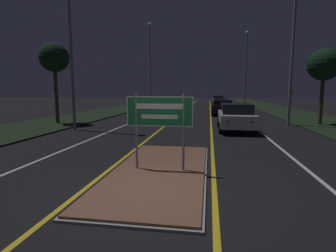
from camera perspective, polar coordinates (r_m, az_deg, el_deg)
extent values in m
plane|color=black|center=(6.14, -4.48, -14.20)|extent=(160.00, 160.00, 0.00)
cube|color=#999993|center=(7.51, -1.80, -9.84)|extent=(2.62, 6.20, 0.05)
cube|color=brown|center=(7.50, -1.80, -9.66)|extent=(2.50, 6.08, 0.10)
cube|color=black|center=(27.84, -14.05, 2.83)|extent=(5.00, 100.00, 0.08)
cube|color=black|center=(26.91, 26.56, 2.08)|extent=(5.00, 100.00, 0.08)
cube|color=gold|center=(30.76, 3.61, 3.41)|extent=(0.12, 70.00, 0.01)
cube|color=gold|center=(30.62, 9.21, 3.31)|extent=(0.12, 70.00, 0.01)
cube|color=silver|center=(31.12, -1.36, 3.48)|extent=(0.12, 70.00, 0.01)
cube|color=silver|center=(30.76, 14.26, 3.19)|extent=(0.12, 70.00, 0.01)
cube|color=silver|center=(31.79, -6.70, 3.52)|extent=(0.10, 70.00, 0.01)
cube|color=silver|center=(31.18, 19.76, 3.04)|extent=(0.10, 70.00, 0.01)
cylinder|color=gray|center=(7.40, -6.89, -1.08)|extent=(0.07, 0.07, 2.13)
cylinder|color=gray|center=(7.16, 3.38, -1.33)|extent=(0.07, 0.07, 2.13)
cube|color=#19703D|center=(7.18, -1.86, 3.19)|extent=(1.84, 0.04, 0.82)
cube|color=white|center=(7.16, -1.89, 3.18)|extent=(1.84, 0.00, 0.82)
cube|color=#19703D|center=(7.16, -1.89, 3.18)|extent=(1.78, 0.01, 0.77)
cube|color=white|center=(7.15, -1.91, 4.32)|extent=(1.29, 0.01, 0.15)
cube|color=white|center=(7.17, -1.90, 2.03)|extent=(1.01, 0.01, 0.11)
cylinder|color=gray|center=(16.52, -20.49, 17.97)|extent=(0.18, 0.18, 10.73)
cylinder|color=gray|center=(35.79, -3.91, 12.58)|extent=(0.18, 0.18, 10.71)
sphere|color=white|center=(36.67, -4.00, 21.18)|extent=(0.50, 0.50, 0.50)
cylinder|color=gray|center=(18.79, 25.52, 15.42)|extent=(0.18, 0.18, 10.11)
cylinder|color=gray|center=(38.09, 16.57, 11.35)|extent=(0.18, 0.18, 9.86)
sphere|color=white|center=(38.78, 16.87, 18.86)|extent=(0.49, 0.49, 0.49)
cube|color=silver|center=(15.72, 14.46, 1.57)|extent=(1.84, 4.55, 0.69)
cube|color=black|center=(15.39, 14.63, 3.73)|extent=(1.62, 2.37, 0.53)
sphere|color=red|center=(13.42, 12.96, 0.99)|extent=(0.14, 0.14, 0.14)
sphere|color=red|center=(13.55, 17.77, 0.88)|extent=(0.14, 0.14, 0.14)
cylinder|color=black|center=(17.09, 11.04, 0.99)|extent=(0.22, 0.67, 0.67)
cylinder|color=black|center=(17.25, 16.89, 0.86)|extent=(0.22, 0.67, 0.67)
cylinder|color=black|center=(14.30, 11.44, -0.31)|extent=(0.22, 0.67, 0.67)
cylinder|color=black|center=(14.48, 18.40, -0.45)|extent=(0.22, 0.67, 0.67)
cube|color=black|center=(25.48, 11.63, 3.91)|extent=(1.86, 4.46, 0.69)
cube|color=black|center=(25.18, 11.69, 5.12)|extent=(1.64, 2.32, 0.41)
sphere|color=red|center=(23.25, 10.46, 3.81)|extent=(0.14, 0.14, 0.14)
sphere|color=red|center=(23.31, 13.30, 3.74)|extent=(0.14, 0.14, 0.14)
cylinder|color=black|center=(26.85, 9.57, 3.41)|extent=(0.22, 0.67, 0.67)
cylinder|color=black|center=(26.93, 13.37, 3.32)|extent=(0.22, 0.67, 0.67)
cylinder|color=black|center=(24.10, 9.64, 2.93)|extent=(0.22, 0.67, 0.67)
cylinder|color=black|center=(24.19, 13.87, 2.84)|extent=(0.22, 0.67, 0.67)
cube|color=#4C514C|center=(34.52, 11.18, 4.80)|extent=(1.74, 4.54, 0.58)
cube|color=black|center=(34.22, 11.22, 5.61)|extent=(1.53, 2.36, 0.42)
sphere|color=red|center=(32.25, 10.38, 4.75)|extent=(0.14, 0.14, 0.14)
sphere|color=red|center=(32.30, 12.30, 4.71)|extent=(0.14, 0.14, 0.14)
cylinder|color=black|center=(35.91, 9.76, 4.47)|extent=(0.22, 0.69, 0.69)
cylinder|color=black|center=(35.98, 12.41, 4.41)|extent=(0.22, 0.69, 0.69)
cylinder|color=black|center=(33.11, 9.83, 4.21)|extent=(0.22, 0.69, 0.69)
cylinder|color=black|center=(33.17, 12.70, 4.14)|extent=(0.22, 0.69, 0.69)
cube|color=silver|center=(44.81, 10.83, 5.45)|extent=(1.84, 4.21, 0.67)
cube|color=black|center=(44.54, 10.85, 6.18)|extent=(1.62, 2.19, 0.48)
sphere|color=red|center=(42.71, 10.15, 5.48)|extent=(0.14, 0.14, 0.14)
sphere|color=red|center=(42.74, 11.68, 5.44)|extent=(0.14, 0.14, 0.14)
cylinder|color=black|center=(46.10, 9.67, 5.12)|extent=(0.22, 0.62, 0.62)
cylinder|color=black|center=(46.16, 11.86, 5.07)|extent=(0.22, 0.62, 0.62)
cylinder|color=black|center=(43.50, 9.71, 4.97)|extent=(0.22, 0.62, 0.62)
cylinder|color=black|center=(43.56, 12.03, 4.92)|extent=(0.22, 0.62, 0.62)
cube|color=maroon|center=(21.38, -1.16, 3.31)|extent=(1.86, 4.50, 0.61)
cube|color=black|center=(21.61, -1.04, 4.81)|extent=(1.64, 2.34, 0.48)
sphere|color=white|center=(19.31, -4.01, 3.06)|extent=(0.14, 0.14, 0.14)
sphere|color=white|center=(19.09, -0.63, 3.02)|extent=(0.14, 0.14, 0.14)
cylinder|color=black|center=(20.23, -4.33, 2.17)|extent=(0.22, 0.70, 0.70)
cylinder|color=black|center=(19.90, 0.66, 2.10)|extent=(0.22, 0.70, 0.70)
cylinder|color=black|center=(22.94, -2.74, 2.84)|extent=(0.22, 0.70, 0.70)
cylinder|color=black|center=(22.65, 1.68, 2.78)|extent=(0.22, 0.70, 0.70)
cube|color=maroon|center=(30.51, -4.69, 4.51)|extent=(1.78, 4.19, 0.56)
cube|color=black|center=(30.73, -4.59, 5.43)|extent=(1.56, 2.18, 0.41)
sphere|color=white|center=(28.64, -6.75, 4.42)|extent=(0.14, 0.14, 0.14)
sphere|color=white|center=(28.37, -4.60, 4.41)|extent=(0.14, 0.14, 0.14)
cylinder|color=black|center=(29.49, -6.89, 3.83)|extent=(0.22, 0.67, 0.67)
cylinder|color=black|center=(29.07, -3.66, 3.82)|extent=(0.22, 0.67, 0.67)
cylinder|color=black|center=(31.99, -5.62, 4.15)|extent=(0.22, 0.67, 0.67)
cylinder|color=black|center=(31.61, -2.64, 4.13)|extent=(0.22, 0.67, 0.67)
cylinder|color=gray|center=(27.66, 25.23, 4.65)|extent=(0.06, 0.06, 2.19)
cube|color=yellow|center=(27.64, 25.36, 6.79)|extent=(0.60, 0.02, 0.60)
cylinder|color=#4C3823|center=(19.53, -23.15, 6.44)|extent=(0.24, 0.24, 3.99)
sphere|color=black|center=(19.65, -23.53, 13.54)|extent=(1.94, 1.94, 1.94)
cylinder|color=#4C3823|center=(19.95, 30.44, 5.21)|extent=(0.24, 0.24, 3.42)
sphere|color=black|center=(20.02, 30.87, 11.43)|extent=(2.07, 2.07, 2.07)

